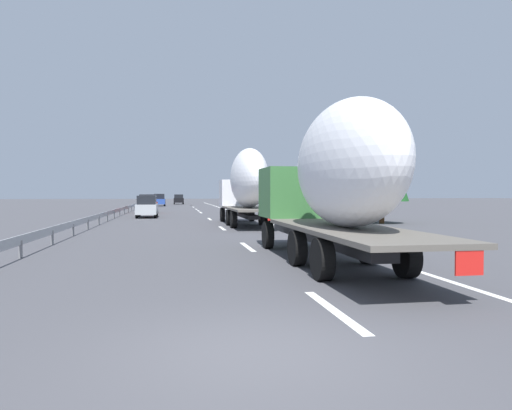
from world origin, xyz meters
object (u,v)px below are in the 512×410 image
Objects in this scene: car_black_suv at (179,199)px; truck_lead at (246,184)px; car_silver_hatch at (147,207)px; car_blue_sedan at (159,200)px; truck_trailing at (334,178)px; car_red_compact at (148,204)px; road_sign at (255,192)px.

truck_lead is at bearing -176.40° from car_black_suv.
truck_lead is at bearing -148.72° from car_silver_hatch.
truck_trailing is at bearing -173.89° from car_blue_sedan.
car_silver_hatch is 49.04m from car_black_suv.
car_red_compact is (38.19, 7.37, -1.61)m from truck_trailing.
truck_lead is 2.71× the size of car_blue_sedan.
car_blue_sedan is 12.74m from car_black_suv.
car_black_suv is at bearing -3.72° from car_silver_hatch.
truck_lead is 15.40m from road_sign.
car_black_suv is (39.47, -3.57, -0.05)m from car_red_compact.
road_sign is at bearing -163.00° from car_blue_sedan.
road_sign reaches higher than car_black_suv.
car_silver_hatch is at bearing 176.28° from car_black_suv.
car_blue_sedan reaches higher than car_black_suv.
car_silver_hatch is at bearing -177.62° from car_red_compact.
truck_trailing is 2.78× the size of car_blue_sedan.
truck_lead reaches higher than truck_trailing.
truck_lead is 0.97× the size of truck_trailing.
truck_trailing is at bearing -169.08° from car_red_compact.
car_silver_hatch is at bearing -179.97° from car_blue_sedan.
car_black_suv is (12.33, -3.20, -0.05)m from car_blue_sedan.
car_silver_hatch is (11.48, 6.98, -1.78)m from truck_lead.
car_silver_hatch is 1.37× the size of road_sign.
truck_trailing is 2.98× the size of car_black_suv.
car_blue_sedan reaches higher than car_silver_hatch.
car_blue_sedan is (36.61, 0.02, 0.03)m from car_silver_hatch.
car_red_compact is at bearing 19.38° from truck_lead.
car_red_compact is 12.07m from road_sign.
car_red_compact is at bearing 179.21° from car_blue_sedan.
road_sign is (-33.01, -10.09, 1.26)m from car_blue_sedan.
truck_trailing reaches higher than road_sign.
truck_lead is 48.63m from car_blue_sedan.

